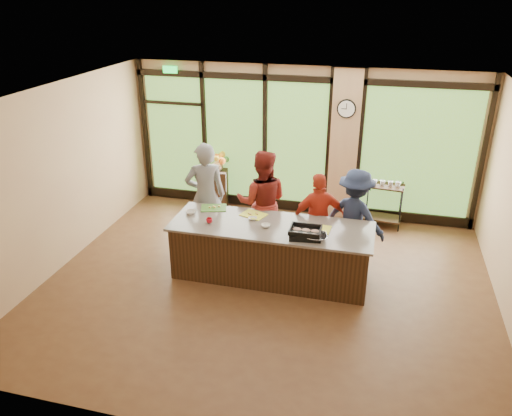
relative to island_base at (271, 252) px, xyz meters
The scene contains 24 objects.
floor 0.53m from the island_base, 90.00° to the right, with size 7.00×7.00×0.00m, color #4F2F1C.
ceiling 2.58m from the island_base, 90.00° to the right, with size 7.00×7.00×0.00m, color white.
back_wall 2.90m from the island_base, 90.00° to the left, with size 7.00×7.00×0.00m, color tan.
left_wall 3.67m from the island_base, behind, with size 6.00×6.00×0.00m, color tan.
window_wall 2.83m from the island_base, 86.48° to the left, with size 6.90×0.12×3.00m.
island_base is the anchor object (origin of this frame).
countertop 0.46m from the island_base, ahead, with size 3.20×1.10×0.04m, color slate.
wall_clock 3.25m from the island_base, 71.68° to the left, with size 0.36×0.04×0.36m.
cook_left 1.64m from the island_base, 151.44° to the left, with size 0.71×0.47×1.95m, color slate.
cook_midleft 1.01m from the island_base, 113.24° to the left, with size 0.91×0.71×1.87m, color maroon.
cook_midright 1.01m from the island_base, 46.03° to the left, with size 0.94×0.39×1.60m, color #B52F1B.
cook_right 1.55m from the island_base, 33.94° to the left, with size 1.07×0.62×1.66m, color #1B233C.
roasting_pan 0.82m from the island_base, 24.36° to the right, with size 0.47×0.36×0.08m, color black.
mixing_bowl 0.96m from the island_base, 21.63° to the right, with size 0.32×0.32×0.08m, color silver.
cutting_board_left 1.26m from the island_base, 160.04° to the left, with size 0.42×0.32×0.01m, color #487F2E.
cutting_board_center 0.68m from the island_base, 140.72° to the left, with size 0.39×0.29×0.01m, color yellow.
cutting_board_right 0.88m from the island_base, ahead, with size 0.39×0.29×0.01m, color yellow.
prep_bowl_near 1.49m from the island_base, behind, with size 0.16×0.16×0.05m, color silver.
prep_bowl_mid 0.51m from the island_base, 131.09° to the right, with size 0.15×0.15×0.05m, color silver.
prep_bowl_far 0.62m from the island_base, 159.53° to the left, with size 0.14×0.14×0.03m, color silver.
red_ramekin 1.12m from the island_base, behind, with size 0.10×0.10×0.08m, color #B51220.
flower_stand 3.00m from the island_base, 125.14° to the left, with size 0.41×0.41×0.82m, color #321E10.
flower_vase 3.04m from the island_base, 125.14° to the left, with size 0.26×0.26×0.27m, color olive.
bar_cart 2.92m from the island_base, 53.85° to the left, with size 0.74×0.47×0.96m.
Camera 1 is at (1.53, -6.60, 4.40)m, focal length 35.00 mm.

